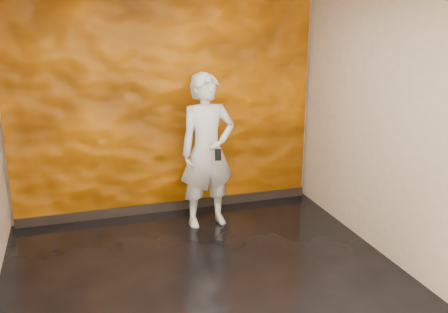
% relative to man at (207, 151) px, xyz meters
% --- Properties ---
extents(room, '(4.02, 4.02, 2.81)m').
position_rel_man_xyz_m(room, '(-0.38, -1.36, 0.45)').
color(room, black).
rests_on(room, ground).
extents(feature_wall, '(3.90, 0.06, 2.75)m').
position_rel_man_xyz_m(feature_wall, '(-0.38, 0.60, 0.43)').
color(feature_wall, '#CE6900').
rests_on(feature_wall, ground).
extents(baseboard, '(3.90, 0.04, 0.12)m').
position_rel_man_xyz_m(baseboard, '(-0.38, 0.56, -0.89)').
color(baseboard, black).
rests_on(baseboard, ground).
extents(man, '(0.73, 0.51, 1.90)m').
position_rel_man_xyz_m(man, '(0.00, 0.00, 0.00)').
color(man, '#A3A9B1').
rests_on(man, ground).
extents(phone, '(0.08, 0.03, 0.14)m').
position_rel_man_xyz_m(phone, '(0.05, -0.30, 0.03)').
color(phone, black).
rests_on(phone, man).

